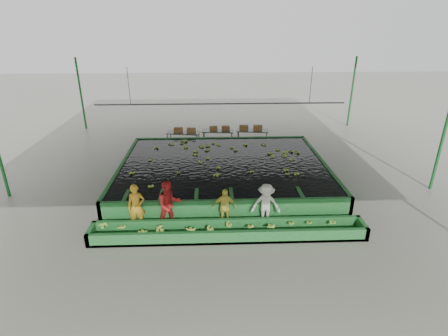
{
  "coord_description": "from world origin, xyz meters",
  "views": [
    {
      "loc": [
        -0.59,
        -14.36,
        7.3
      ],
      "look_at": [
        0.0,
        0.5,
        1.0
      ],
      "focal_mm": 28.0,
      "sensor_mm": 36.0,
      "label": 1
    }
  ],
  "objects_px": {
    "worker_a": "(136,207)",
    "box_stack_mid": "(220,131)",
    "worker_b": "(169,205)",
    "worker_c": "(225,207)",
    "packing_table_left": "(184,139)",
    "packing_table_mid": "(218,137)",
    "sorting_trough": "(228,231)",
    "box_stack_right": "(251,130)",
    "flotation_tank": "(223,170)",
    "box_stack_left": "(185,133)",
    "packing_table_right": "(252,137)",
    "worker_d": "(266,205)"
  },
  "relations": [
    {
      "from": "packing_table_left",
      "to": "packing_table_right",
      "type": "relative_size",
      "value": 1.02
    },
    {
      "from": "packing_table_mid",
      "to": "box_stack_mid",
      "type": "bearing_deg",
      "value": -10.47
    },
    {
      "from": "packing_table_right",
      "to": "box_stack_mid",
      "type": "distance_m",
      "value": 2.13
    },
    {
      "from": "box_stack_mid",
      "to": "packing_table_right",
      "type": "bearing_deg",
      "value": -0.28
    },
    {
      "from": "worker_b",
      "to": "flotation_tank",
      "type": "bearing_deg",
      "value": 39.94
    },
    {
      "from": "worker_c",
      "to": "box_stack_left",
      "type": "height_order",
      "value": "worker_c"
    },
    {
      "from": "worker_d",
      "to": "packing_table_left",
      "type": "height_order",
      "value": "worker_d"
    },
    {
      "from": "worker_c",
      "to": "box_stack_right",
      "type": "distance_m",
      "value": 9.78
    },
    {
      "from": "worker_a",
      "to": "box_stack_mid",
      "type": "height_order",
      "value": "worker_a"
    },
    {
      "from": "packing_table_mid",
      "to": "packing_table_right",
      "type": "bearing_deg",
      "value": -0.81
    },
    {
      "from": "worker_b",
      "to": "box_stack_mid",
      "type": "relative_size",
      "value": 1.51
    },
    {
      "from": "worker_a",
      "to": "packing_table_mid",
      "type": "xyz_separation_m",
      "value": [
        3.28,
        9.64,
        -0.43
      ]
    },
    {
      "from": "worker_a",
      "to": "box_stack_mid",
      "type": "bearing_deg",
      "value": 60.6
    },
    {
      "from": "box_stack_left",
      "to": "box_stack_mid",
      "type": "distance_m",
      "value": 2.21
    },
    {
      "from": "box_stack_left",
      "to": "box_stack_mid",
      "type": "bearing_deg",
      "value": 11.52
    },
    {
      "from": "sorting_trough",
      "to": "worker_b",
      "type": "relative_size",
      "value": 5.28
    },
    {
      "from": "box_stack_left",
      "to": "box_stack_mid",
      "type": "height_order",
      "value": "box_stack_left"
    },
    {
      "from": "packing_table_mid",
      "to": "worker_a",
      "type": "bearing_deg",
      "value": -108.76
    },
    {
      "from": "worker_a",
      "to": "box_stack_mid",
      "type": "relative_size",
      "value": 1.41
    },
    {
      "from": "packing_table_mid",
      "to": "box_stack_left",
      "type": "relative_size",
      "value": 1.49
    },
    {
      "from": "worker_c",
      "to": "packing_table_left",
      "type": "distance_m",
      "value": 9.53
    },
    {
      "from": "worker_b",
      "to": "box_stack_right",
      "type": "bearing_deg",
      "value": 43.54
    },
    {
      "from": "worker_a",
      "to": "packing_table_mid",
      "type": "distance_m",
      "value": 10.19
    },
    {
      "from": "box_stack_mid",
      "to": "box_stack_right",
      "type": "relative_size",
      "value": 0.88
    },
    {
      "from": "sorting_trough",
      "to": "worker_c",
      "type": "height_order",
      "value": "worker_c"
    },
    {
      "from": "sorting_trough",
      "to": "packing_table_mid",
      "type": "height_order",
      "value": "packing_table_mid"
    },
    {
      "from": "flotation_tank",
      "to": "box_stack_right",
      "type": "bearing_deg",
      "value": 69.76
    },
    {
      "from": "sorting_trough",
      "to": "worker_b",
      "type": "height_order",
      "value": "worker_b"
    },
    {
      "from": "flotation_tank",
      "to": "box_stack_right",
      "type": "xyz_separation_m",
      "value": [
        1.94,
        5.26,
        0.46
      ]
    },
    {
      "from": "sorting_trough",
      "to": "packing_table_right",
      "type": "bearing_deg",
      "value": 78.81
    },
    {
      "from": "packing_table_right",
      "to": "box_stack_mid",
      "type": "bearing_deg",
      "value": 179.72
    },
    {
      "from": "packing_table_left",
      "to": "packing_table_mid",
      "type": "relative_size",
      "value": 1.03
    },
    {
      "from": "worker_a",
      "to": "worker_b",
      "type": "relative_size",
      "value": 0.93
    },
    {
      "from": "worker_a",
      "to": "box_stack_mid",
      "type": "distance_m",
      "value": 10.2
    },
    {
      "from": "worker_a",
      "to": "packing_table_left",
      "type": "height_order",
      "value": "worker_a"
    },
    {
      "from": "packing_table_mid",
      "to": "worker_c",
      "type": "bearing_deg",
      "value": -89.85
    },
    {
      "from": "worker_b",
      "to": "packing_table_left",
      "type": "relative_size",
      "value": 0.93
    },
    {
      "from": "packing_table_left",
      "to": "worker_d",
      "type": "bearing_deg",
      "value": -67.97
    },
    {
      "from": "sorting_trough",
      "to": "worker_c",
      "type": "distance_m",
      "value": 0.96
    },
    {
      "from": "worker_b",
      "to": "box_stack_right",
      "type": "height_order",
      "value": "worker_b"
    },
    {
      "from": "worker_c",
      "to": "packing_table_right",
      "type": "height_order",
      "value": "worker_c"
    },
    {
      "from": "worker_a",
      "to": "packing_table_left",
      "type": "relative_size",
      "value": 0.87
    },
    {
      "from": "flotation_tank",
      "to": "box_stack_mid",
      "type": "height_order",
      "value": "box_stack_mid"
    },
    {
      "from": "worker_a",
      "to": "worker_b",
      "type": "distance_m",
      "value": 1.23
    },
    {
      "from": "sorting_trough",
      "to": "worker_c",
      "type": "relative_size",
      "value": 6.46
    },
    {
      "from": "worker_c",
      "to": "packing_table_right",
      "type": "bearing_deg",
      "value": 77.55
    },
    {
      "from": "worker_c",
      "to": "box_stack_left",
      "type": "distance_m",
      "value": 9.41
    },
    {
      "from": "box_stack_mid",
      "to": "packing_table_mid",
      "type": "bearing_deg",
      "value": 169.53
    },
    {
      "from": "flotation_tank",
      "to": "box_stack_mid",
      "type": "bearing_deg",
      "value": 90.26
    },
    {
      "from": "worker_d",
      "to": "box_stack_left",
      "type": "distance_m",
      "value": 9.88
    }
  ]
}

